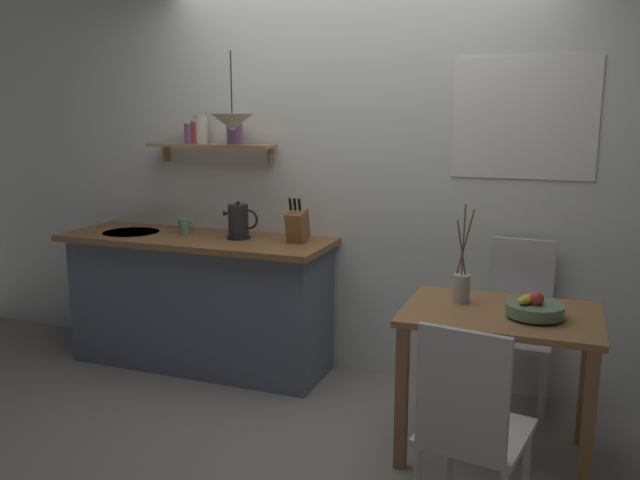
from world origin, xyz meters
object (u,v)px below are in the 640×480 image
object	(u,v)px
dining_chair_far	(518,319)
twig_vase	(461,286)
fruit_bowl	(534,308)
coffee_mug_by_sink	(185,226)
knife_block	(297,225)
electric_kettle	(239,222)
dining_table	(500,338)
pendant_lamp	(232,122)
dining_chair_near	(470,425)

from	to	relation	value
dining_chair_far	twig_vase	world-z (taller)	twig_vase
fruit_bowl	coffee_mug_by_sink	size ratio (longest dim) A/B	2.17
knife_block	electric_kettle	bearing A→B (deg)	-177.02
fruit_bowl	knife_block	world-z (taller)	knife_block
fruit_bowl	dining_table	bearing A→B (deg)	162.62
dining_chair_far	pendant_lamp	size ratio (longest dim) A/B	2.06
dining_chair_near	electric_kettle	bearing A→B (deg)	142.53
dining_table	fruit_bowl	xyz separation A→B (m)	(0.15, -0.05, 0.18)
twig_vase	coffee_mug_by_sink	bearing A→B (deg)	166.58
dining_chair_near	coffee_mug_by_sink	world-z (taller)	coffee_mug_by_sink
fruit_bowl	coffee_mug_by_sink	xyz separation A→B (m)	(-2.27, 0.59, 0.15)
dining_chair_far	pendant_lamp	xyz separation A→B (m)	(-1.75, -0.14, 1.11)
knife_block	pendant_lamp	world-z (taller)	pendant_lamp
dining_chair_near	twig_vase	world-z (taller)	twig_vase
dining_chair_near	pendant_lamp	xyz separation A→B (m)	(-1.67, 1.23, 1.13)
twig_vase	dining_table	bearing A→B (deg)	-22.32
dining_chair_near	pendant_lamp	bearing A→B (deg)	143.76
dining_chair_far	twig_vase	xyz separation A→B (m)	(-0.25, -0.53, 0.31)
electric_kettle	dining_table	bearing A→B (deg)	-17.33
coffee_mug_by_sink	twig_vase	bearing A→B (deg)	-13.42
knife_block	pendant_lamp	size ratio (longest dim) A/B	0.59
dining_chair_near	pendant_lamp	size ratio (longest dim) A/B	1.95
twig_vase	coffee_mug_by_sink	world-z (taller)	twig_vase
fruit_bowl	twig_vase	size ratio (longest dim) A/B	0.53
fruit_bowl	dining_chair_near	bearing A→B (deg)	-104.76
dining_chair_near	dining_chair_far	bearing A→B (deg)	86.77
fruit_bowl	electric_kettle	size ratio (longest dim) A/B	1.08
fruit_bowl	pendant_lamp	xyz separation A→B (m)	(-1.86, 0.52, 0.84)
dining_chair_far	coffee_mug_by_sink	distance (m)	2.21
twig_vase	dining_chair_near	bearing A→B (deg)	-78.18
coffee_mug_by_sink	pendant_lamp	world-z (taller)	pendant_lamp
pendant_lamp	fruit_bowl	bearing A→B (deg)	-15.74
dining_table	dining_chair_far	xyz separation A→B (m)	(0.04, 0.62, -0.09)
dining_table	fruit_bowl	world-z (taller)	fruit_bowl
fruit_bowl	electric_kettle	distance (m)	1.96
fruit_bowl	knife_block	xyz separation A→B (m)	(-1.46, 0.60, 0.21)
fruit_bowl	knife_block	bearing A→B (deg)	157.59
knife_block	pendant_lamp	bearing A→B (deg)	-169.03
knife_block	coffee_mug_by_sink	xyz separation A→B (m)	(-0.82, -0.01, -0.06)
coffee_mug_by_sink	fruit_bowl	bearing A→B (deg)	-14.54
fruit_bowl	knife_block	size ratio (longest dim) A/B	0.93
dining_chair_far	electric_kettle	xyz separation A→B (m)	(-1.75, -0.08, 0.48)
dining_table	pendant_lamp	bearing A→B (deg)	164.41
knife_block	coffee_mug_by_sink	world-z (taller)	knife_block
dining_chair_far	knife_block	bearing A→B (deg)	-177.33
twig_vase	fruit_bowl	bearing A→B (deg)	-20.27
dining_chair_far	fruit_bowl	distance (m)	0.72
pendant_lamp	electric_kettle	bearing A→B (deg)	90.84
dining_table	twig_vase	xyz separation A→B (m)	(-0.21, 0.09, 0.22)
pendant_lamp	dining_chair_far	bearing A→B (deg)	4.59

